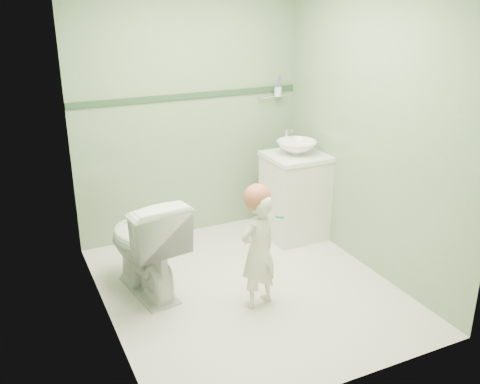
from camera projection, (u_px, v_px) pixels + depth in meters
ground at (248, 288)px, 4.31m from camera, size 2.50×2.50×0.00m
room_shell at (249, 145)px, 3.88m from camera, size 2.50×2.54×2.40m
trim_stripe at (189, 96)px, 4.87m from camera, size 2.20×0.02×0.05m
vanity at (295, 197)px, 5.09m from camera, size 0.52×0.50×0.80m
counter at (296, 156)px, 4.95m from camera, size 0.54×0.52×0.04m
basin at (297, 148)px, 4.92m from camera, size 0.37×0.37×0.13m
faucet at (287, 135)px, 5.05m from camera, size 0.03×0.13×0.18m
cup_holder at (277, 91)px, 5.19m from camera, size 0.26×0.07×0.21m
toilet at (145, 244)px, 4.13m from camera, size 0.58×0.87×0.82m
toddler at (258, 251)px, 3.94m from camera, size 0.37×0.30×0.90m
hair_cap at (257, 197)px, 3.81m from camera, size 0.20×0.20×0.20m
teal_toothbrush at (278, 217)px, 3.79m from camera, size 0.11×0.14×0.08m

